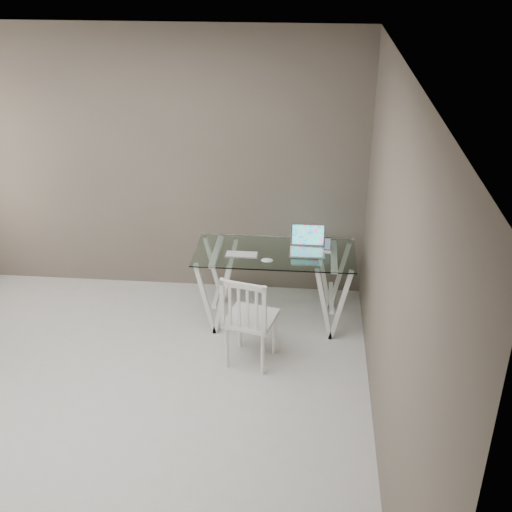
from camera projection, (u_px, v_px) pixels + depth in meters
The scene contains 7 objects.
room at pixel (81, 221), 4.24m from camera, with size 4.50×4.52×2.71m.
desk at pixel (274, 286), 6.16m from camera, with size 1.50×0.70×0.75m.
chair at pixel (248, 317), 5.46m from camera, with size 0.49×0.49×0.89m.
laptop at pixel (308, 245), 6.01m from camera, with size 0.33×0.29×0.23m.
keyboard at pixel (242, 254), 5.94m from camera, with size 0.31×0.13×0.01m, color silver.
mouse at pixel (267, 260), 5.80m from camera, with size 0.11×0.07×0.04m, color silver.
phone_dock at pixel (327, 248), 5.98m from camera, with size 0.08×0.08×0.14m.
Camera 1 is at (1.44, -3.74, 3.44)m, focal length 45.00 mm.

